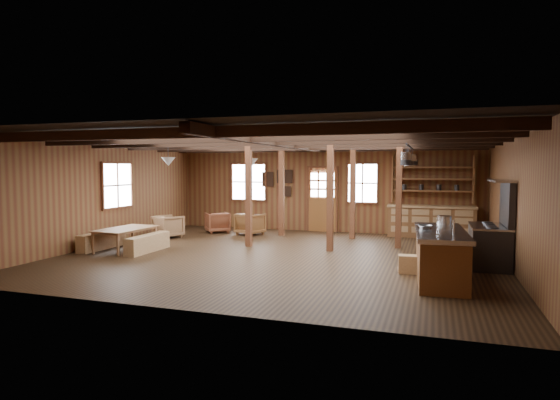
% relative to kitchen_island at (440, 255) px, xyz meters
% --- Properties ---
extents(room, '(10.04, 9.04, 2.84)m').
position_rel_kitchen_island_xyz_m(room, '(-3.60, 1.38, 0.92)').
color(room, black).
rests_on(room, ground).
extents(ceiling_joists, '(9.80, 8.82, 0.18)m').
position_rel_kitchen_island_xyz_m(ceiling_joists, '(-3.60, 1.56, 2.20)').
color(ceiling_joists, black).
rests_on(ceiling_joists, ceiling).
extents(timber_posts, '(3.95, 2.35, 2.80)m').
position_rel_kitchen_island_xyz_m(timber_posts, '(-3.08, 3.46, 0.92)').
color(timber_posts, '#452213').
rests_on(timber_posts, floor).
extents(back_door, '(1.02, 0.08, 2.15)m').
position_rel_kitchen_island_xyz_m(back_door, '(-3.60, 5.83, 0.40)').
color(back_door, brown).
rests_on(back_door, floor).
extents(window_back_left, '(1.32, 0.06, 1.32)m').
position_rel_kitchen_island_xyz_m(window_back_left, '(-6.20, 5.84, 1.12)').
color(window_back_left, white).
rests_on(window_back_left, wall_back).
extents(window_back_right, '(1.02, 0.06, 1.32)m').
position_rel_kitchen_island_xyz_m(window_back_right, '(-2.30, 5.84, 1.12)').
color(window_back_right, white).
rests_on(window_back_right, wall_back).
extents(window_left, '(0.14, 1.24, 1.32)m').
position_rel_kitchen_island_xyz_m(window_left, '(-8.56, 1.88, 1.12)').
color(window_left, white).
rests_on(window_left, wall_back).
extents(notice_boards, '(1.08, 0.03, 0.90)m').
position_rel_kitchen_island_xyz_m(notice_boards, '(-5.10, 5.84, 1.16)').
color(notice_boards, beige).
rests_on(notice_boards, wall_back).
extents(back_counter, '(2.55, 0.60, 2.45)m').
position_rel_kitchen_island_xyz_m(back_counter, '(-0.20, 5.59, 0.12)').
color(back_counter, brown).
rests_on(back_counter, floor).
extents(pendant_lamps, '(1.86, 2.36, 0.66)m').
position_rel_kitchen_island_xyz_m(pendant_lamps, '(-5.85, 2.38, 1.77)').
color(pendant_lamps, '#2D2D2F').
rests_on(pendant_lamps, ceiling).
extents(pot_rack, '(0.37, 3.00, 0.43)m').
position_rel_kitchen_island_xyz_m(pot_rack, '(-0.69, 1.73, 1.81)').
color(pot_rack, '#2D2D2F').
rests_on(pot_rack, ceiling).
extents(kitchen_island, '(1.03, 2.55, 1.20)m').
position_rel_kitchen_island_xyz_m(kitchen_island, '(0.00, 0.00, 0.00)').
color(kitchen_island, brown).
rests_on(kitchen_island, floor).
extents(step_stool, '(0.43, 0.32, 0.36)m').
position_rel_kitchen_island_xyz_m(step_stool, '(-0.60, 0.43, -0.30)').
color(step_stool, '#926342').
rests_on(step_stool, floor).
extents(commercial_range, '(0.78, 1.50, 1.85)m').
position_rel_kitchen_island_xyz_m(commercial_range, '(1.05, 1.60, 0.13)').
color(commercial_range, '#2D2D2F').
rests_on(commercial_range, floor).
extents(dining_table, '(0.98, 1.66, 0.57)m').
position_rel_kitchen_island_xyz_m(dining_table, '(-7.50, 0.83, -0.19)').
color(dining_table, '#976945').
rests_on(dining_table, floor).
extents(bench_wall, '(0.30, 1.59, 0.44)m').
position_rel_kitchen_island_xyz_m(bench_wall, '(-8.25, 0.83, -0.26)').
color(bench_wall, '#926342').
rests_on(bench_wall, floor).
extents(bench_aisle, '(0.29, 1.56, 0.43)m').
position_rel_kitchen_island_xyz_m(bench_aisle, '(-6.89, 0.83, -0.26)').
color(bench_aisle, '#926342').
rests_on(bench_aisle, floor).
extents(armchair_a, '(1.00, 1.00, 0.66)m').
position_rel_kitchen_island_xyz_m(armchair_a, '(-6.76, 4.53, -0.15)').
color(armchair_a, brown).
rests_on(armchair_a, floor).
extents(armchair_b, '(0.94, 0.95, 0.68)m').
position_rel_kitchen_island_xyz_m(armchair_b, '(-5.56, 4.39, -0.14)').
color(armchair_b, brown).
rests_on(armchair_b, floor).
extents(armchair_c, '(0.97, 0.98, 0.67)m').
position_rel_kitchen_island_xyz_m(armchair_c, '(-7.68, 3.06, -0.14)').
color(armchair_c, olive).
rests_on(armchair_c, floor).
extents(counter_pot, '(0.29, 0.29, 0.17)m').
position_rel_kitchen_island_xyz_m(counter_pot, '(0.08, 1.00, 0.55)').
color(counter_pot, '#B7B9BE').
rests_on(counter_pot, kitchen_island).
extents(bowl, '(0.31, 0.31, 0.06)m').
position_rel_kitchen_island_xyz_m(bowl, '(-0.28, 0.19, 0.49)').
color(bowl, silver).
rests_on(bowl, kitchen_island).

